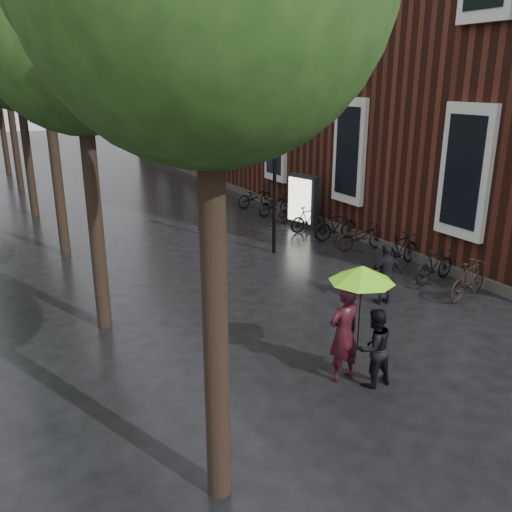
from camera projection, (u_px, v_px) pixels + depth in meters
ground at (480, 443)px, 8.41m from camera, size 120.00×120.00×0.00m
brick_building at (322, 66)px, 27.54m from camera, size 10.20×33.20×12.00m
street_trees at (26, 48)px, 17.90m from camera, size 4.33×34.03×8.91m
person_burgundy at (344, 333)px, 9.93m from camera, size 0.71×0.50×1.87m
person_black at (374, 348)px, 9.80m from camera, size 0.73×0.57×1.50m
lime_umbrella at (362, 274)px, 9.56m from camera, size 1.19×1.19×1.74m
pedestrian_walking at (386, 274)px, 13.38m from camera, size 0.96×0.53×1.56m
parked_bicycles at (333, 226)px, 18.94m from camera, size 2.07×12.62×1.03m
ad_lightbox at (303, 201)px, 20.36m from camera, size 0.30×1.33×2.01m
lamp_post at (275, 175)px, 16.87m from camera, size 0.21×0.21×4.16m
cycle_sign at (58, 168)px, 21.63m from camera, size 0.16×0.55×3.01m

